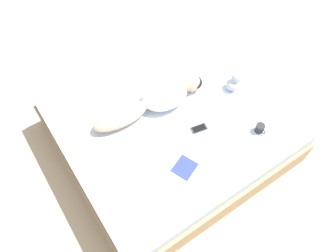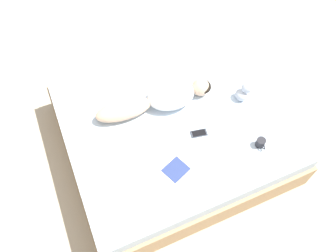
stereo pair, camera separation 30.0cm
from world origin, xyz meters
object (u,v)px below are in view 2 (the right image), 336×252
open_magazine (165,160)px  coffee_mug (261,143)px  person (160,98)px  cell_phone (199,133)px

open_magazine → coffee_mug: coffee_mug is taller
coffee_mug → open_magazine: bearing=-103.1°
person → open_magazine: size_ratio=1.93×
person → cell_phone: 0.50m
cell_phone → person: bearing=-145.8°
coffee_mug → cell_phone: 0.56m
person → coffee_mug: size_ratio=10.24×
open_magazine → coffee_mug: 0.87m
open_magazine → coffee_mug: bearing=55.0°
person → cell_phone: bearing=26.8°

